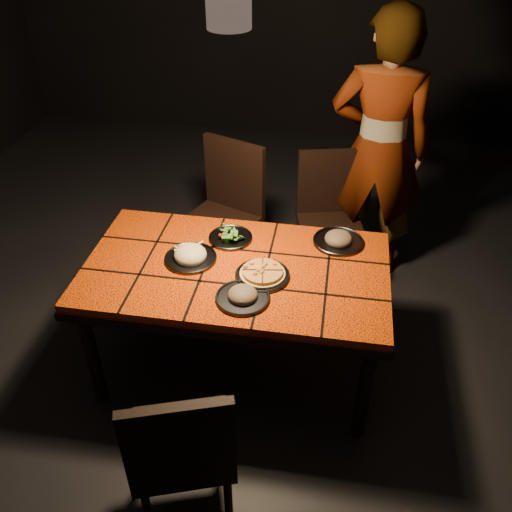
% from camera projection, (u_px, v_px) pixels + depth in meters
% --- Properties ---
extents(room_shell, '(6.04, 7.04, 3.08)m').
position_uv_depth(room_shell, '(232.00, 133.00, 2.41)').
color(room_shell, black).
rests_on(room_shell, ground).
extents(dining_table, '(1.62, 0.92, 0.75)m').
position_uv_depth(dining_table, '(236.00, 278.00, 2.90)').
color(dining_table, '#E64307').
rests_on(dining_table, ground).
extents(chair_near, '(0.54, 0.54, 0.94)m').
position_uv_depth(chair_near, '(182.00, 449.00, 2.21)').
color(chair_near, black).
rests_on(chair_near, ground).
extents(chair_far_left, '(0.60, 0.60, 1.01)m').
position_uv_depth(chair_far_left, '(226.00, 206.00, 3.67)').
color(chair_far_left, black).
rests_on(chair_far_left, ground).
extents(chair_far_right, '(0.51, 0.51, 0.94)m').
position_uv_depth(chair_far_right, '(329.00, 211.00, 3.71)').
color(chair_far_right, black).
rests_on(chair_far_right, ground).
extents(diner, '(0.72, 0.51, 1.86)m').
position_uv_depth(diner, '(379.00, 150.00, 3.57)').
color(diner, brown).
rests_on(diner, ground).
extents(pendant_lamp, '(0.18, 0.18, 1.06)m').
position_uv_depth(pendant_lamp, '(229.00, 7.00, 2.10)').
color(pendant_lamp, black).
rests_on(pendant_lamp, room_shell).
extents(plate_pizza, '(0.28, 0.28, 0.04)m').
position_uv_depth(plate_pizza, '(263.00, 274.00, 2.77)').
color(plate_pizza, '#38373C').
rests_on(plate_pizza, dining_table).
extents(plate_pasta, '(0.28, 0.28, 0.09)m').
position_uv_depth(plate_pasta, '(190.00, 256.00, 2.89)').
color(plate_pasta, '#38373C').
rests_on(plate_pasta, dining_table).
extents(plate_salad, '(0.25, 0.25, 0.07)m').
position_uv_depth(plate_salad, '(230.00, 235.00, 3.04)').
color(plate_salad, '#38373C').
rests_on(plate_salad, dining_table).
extents(plate_mushroom_a, '(0.27, 0.27, 0.09)m').
position_uv_depth(plate_mushroom_a, '(243.00, 295.00, 2.63)').
color(plate_mushroom_a, '#38373C').
rests_on(plate_mushroom_a, dining_table).
extents(plate_mushroom_b, '(0.28, 0.28, 0.09)m').
position_uv_depth(plate_mushroom_b, '(338.00, 239.00, 3.01)').
color(plate_mushroom_b, '#38373C').
rests_on(plate_mushroom_b, dining_table).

